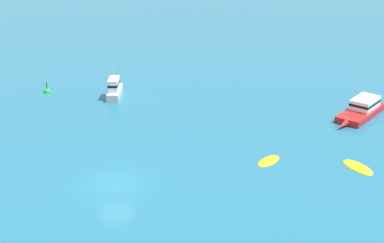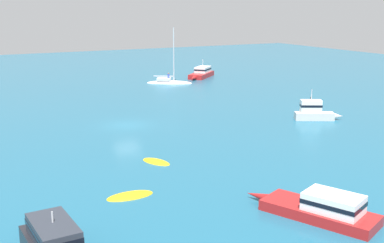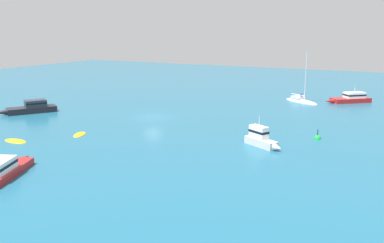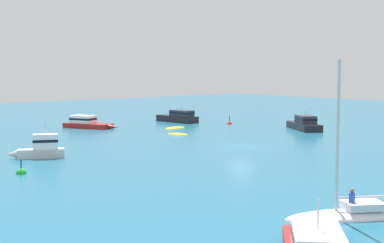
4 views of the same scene
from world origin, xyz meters
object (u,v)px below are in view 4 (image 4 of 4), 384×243
object	(u,v)px
cabin_cruiser	(41,148)
mooring_buoy	(229,124)
yacht	(349,215)
channel_buoy	(21,174)
motor_cruiser	(177,117)
dinghy	(175,128)
tender	(178,134)
powerboat	(304,124)
launch	(87,123)

from	to	relation	value
cabin_cruiser	mooring_buoy	xyz separation A→B (m)	(9.91, -33.24, -0.82)
yacht	channel_buoy	world-z (taller)	yacht
motor_cruiser	cabin_cruiser	size ratio (longest dim) A/B	1.74
dinghy	mooring_buoy	world-z (taller)	mooring_buoy
cabin_cruiser	mooring_buoy	size ratio (longest dim) A/B	3.11
tender	mooring_buoy	xyz separation A→B (m)	(4.66, -13.25, 0.01)
tender	powerboat	size ratio (longest dim) A/B	0.35
yacht	cabin_cruiser	xyz separation A→B (m)	(28.96, 2.87, 0.70)
launch	yacht	world-z (taller)	yacht
dinghy	cabin_cruiser	xyz separation A→B (m)	(-10.69, 24.13, 0.83)
launch	channel_buoy	size ratio (longest dim) A/B	5.38
motor_cruiser	channel_buoy	size ratio (longest dim) A/B	5.69
launch	dinghy	size ratio (longest dim) A/B	2.60
powerboat	yacht	size ratio (longest dim) A/B	0.91
powerboat	mooring_buoy	world-z (taller)	powerboat
motor_cruiser	yacht	size ratio (longest dim) A/B	0.95
yacht	mooring_buoy	distance (m)	49.33
cabin_cruiser	mooring_buoy	distance (m)	34.69
powerboat	cabin_cruiser	world-z (taller)	cabin_cruiser
tender	cabin_cruiser	distance (m)	20.69
launch	mooring_buoy	distance (m)	19.40
powerboat	channel_buoy	size ratio (longest dim) A/B	5.45
launch	motor_cruiser	xyz separation A→B (m)	(-1.68, -13.91, 0.09)
yacht	mooring_buoy	world-z (taller)	yacht
launch	mooring_buoy	size ratio (longest dim) A/B	5.11
motor_cruiser	yacht	distance (m)	53.31
tender	dinghy	world-z (taller)	dinghy
powerboat	cabin_cruiser	distance (m)	35.22
channel_buoy	motor_cruiser	bearing A→B (deg)	-56.40
mooring_buoy	dinghy	bearing A→B (deg)	85.10
mooring_buoy	powerboat	bearing A→B (deg)	-170.02
tender	dinghy	distance (m)	6.83
launch	channel_buoy	distance (m)	31.96
powerboat	channel_buoy	xyz separation A→B (m)	(-4.59, 39.74, -0.71)
launch	powerboat	distance (m)	27.72
powerboat	yacht	xyz separation A→B (m)	(-27.71, 32.33, -0.58)
channel_buoy	dinghy	bearing A→B (deg)	-60.03
tender	yacht	distance (m)	38.26
dinghy	cabin_cruiser	bearing A→B (deg)	23.95
dinghy	motor_cruiser	bearing A→B (deg)	-132.08
yacht	channel_buoy	xyz separation A→B (m)	(23.12, 7.40, -0.13)
dinghy	channel_buoy	world-z (taller)	channel_buoy
launch	dinghy	world-z (taller)	launch
tender	yacht	xyz separation A→B (m)	(-34.22, 17.12, 0.13)
motor_cruiser	mooring_buoy	size ratio (longest dim) A/B	5.41
channel_buoy	tender	bearing A→B (deg)	-65.66
launch	mooring_buoy	xyz separation A→B (m)	(-8.78, -17.29, -0.62)
motor_cruiser	channel_buoy	bearing A→B (deg)	120.48
channel_buoy	mooring_buoy	distance (m)	40.93
launch	yacht	distance (m)	49.41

